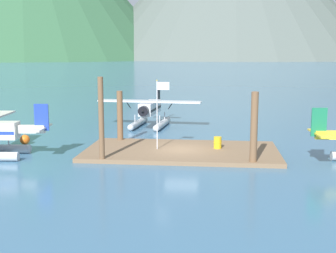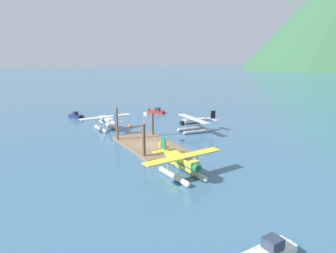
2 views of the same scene
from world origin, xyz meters
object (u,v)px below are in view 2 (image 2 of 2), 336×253
object	(u,v)px
flagpole	(144,122)
seaplane_silver_bow_left	(194,124)
fuel_drum	(161,145)
seaplane_yellow_stbd_aft	(182,164)
seaplane_cream_port_aft	(107,122)
boat_red_open_west	(157,111)
boat_navy_open_sw	(76,116)
boat_white_open_se	(271,251)
mooring_buoy	(130,126)

from	to	relation	value
flagpole	seaplane_silver_bow_left	xyz separation A→B (m)	(-2.41, 11.73, -1.98)
flagpole	fuel_drum	world-z (taller)	flagpole
seaplane_yellow_stbd_aft	seaplane_cream_port_aft	bearing A→B (deg)	-179.13
boat_red_open_west	flagpole	bearing A→B (deg)	-31.68
boat_red_open_west	boat_navy_open_sw	world-z (taller)	same
seaplane_cream_port_aft	boat_white_open_se	bearing A→B (deg)	-2.62
seaplane_yellow_stbd_aft	seaplane_silver_bow_left	size ratio (longest dim) A/B	1.00
flagpole	boat_navy_open_sw	distance (m)	28.78
boat_red_open_west	boat_white_open_se	xyz separation A→B (m)	(54.15, -19.18, 0.00)
seaplane_silver_bow_left	boat_white_open_se	size ratio (longest dim) A/B	2.14
mooring_buoy	seaplane_yellow_stbd_aft	bearing A→B (deg)	-8.84
mooring_buoy	fuel_drum	bearing A→B (deg)	-4.69
boat_white_open_se	flagpole	bearing A→B (deg)	171.56
seaplane_yellow_stbd_aft	flagpole	bearing A→B (deg)	171.94
seaplane_silver_bow_left	boat_white_open_se	world-z (taller)	seaplane_silver_bow_left
boat_white_open_se	boat_navy_open_sw	xyz separation A→B (m)	(-58.52, -0.75, 0.00)
flagpole	boat_red_open_west	distance (m)	28.10
flagpole	boat_white_open_se	world-z (taller)	flagpole
mooring_buoy	boat_white_open_se	distance (m)	42.19
flagpole	fuel_drum	bearing A→B (deg)	8.99
seaplane_cream_port_aft	seaplane_silver_bow_left	world-z (taller)	same
flagpole	seaplane_yellow_stbd_aft	xyz separation A→B (m)	(15.12, -2.14, -1.98)
seaplane_silver_bow_left	boat_navy_open_sw	distance (m)	30.85
mooring_buoy	boat_navy_open_sw	world-z (taller)	boat_navy_open_sw
mooring_buoy	seaplane_silver_bow_left	size ratio (longest dim) A/B	0.08
seaplane_yellow_stbd_aft	boat_white_open_se	bearing A→B (deg)	-8.81
mooring_buoy	boat_red_open_west	bearing A→B (deg)	134.46
boat_white_open_se	mooring_buoy	bearing A→B (deg)	171.17
mooring_buoy	seaplane_silver_bow_left	bearing A→B (deg)	47.63
boat_white_open_se	seaplane_silver_bow_left	bearing A→B (deg)	153.65
flagpole	seaplane_cream_port_aft	distance (m)	12.70
mooring_buoy	seaplane_silver_bow_left	world-z (taller)	seaplane_silver_bow_left
mooring_buoy	seaplane_silver_bow_left	xyz separation A→B (m)	(8.90, 9.76, 1.18)
flagpole	mooring_buoy	world-z (taller)	flagpole
boat_white_open_se	fuel_drum	bearing A→B (deg)	168.72
seaplane_yellow_stbd_aft	boat_red_open_west	distance (m)	42.38
seaplane_silver_bow_left	boat_red_open_west	distance (m)	21.59
boat_red_open_west	boat_white_open_se	bearing A→B (deg)	-19.50
flagpole	boat_navy_open_sw	bearing A→B (deg)	-169.42
fuel_drum	mooring_buoy	world-z (taller)	fuel_drum
seaplane_cream_port_aft	seaplane_yellow_stbd_aft	bearing A→B (deg)	0.87
seaplane_yellow_stbd_aft	fuel_drum	bearing A→B (deg)	165.29
mooring_buoy	boat_white_open_se	size ratio (longest dim) A/B	0.16
seaplane_cream_port_aft	boat_white_open_se	size ratio (longest dim) A/B	2.14
flagpole	seaplane_yellow_stbd_aft	bearing A→B (deg)	-8.06
flagpole	seaplane_silver_bow_left	bearing A→B (deg)	101.59
seaplane_cream_port_aft	boat_navy_open_sw	size ratio (longest dim) A/B	2.26
fuel_drum	seaplane_silver_bow_left	bearing A→B (deg)	121.44
fuel_drum	boat_navy_open_sw	bearing A→B (deg)	-169.63
seaplane_cream_port_aft	seaplane_yellow_stbd_aft	size ratio (longest dim) A/B	1.00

